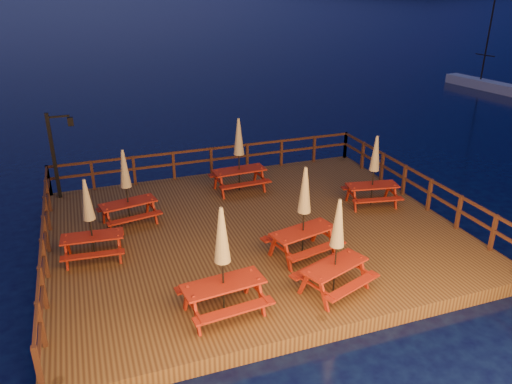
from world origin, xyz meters
TOP-DOWN VIEW (x-y plane):
  - ground at (0.00, 0.00)m, footprint 500.00×500.00m
  - deck at (0.00, 0.00)m, footprint 12.00×10.00m
  - deck_piles at (0.00, 0.00)m, footprint 11.44×9.44m
  - railing at (0.00, 1.78)m, footprint 11.80×9.75m
  - lamp_post at (-5.39, 4.55)m, footprint 0.85×0.18m
  - sailboat at (23.17, 15.49)m, footprint 1.86×6.36m
  - picnic_table_0 at (4.32, 0.32)m, footprint 1.91×1.66m
  - picnic_table_1 at (0.74, -1.93)m, footprint 2.11×1.87m
  - picnic_table_2 at (-2.01, -3.65)m, footprint 2.01×1.72m
  - picnic_table_3 at (-4.66, -0.15)m, footprint 1.74×1.48m
  - picnic_table_4 at (0.53, 3.00)m, footprint 1.93×1.62m
  - picnic_table_5 at (-3.50, 1.66)m, footprint 1.93×1.69m
  - picnic_table_6 at (0.76, -3.74)m, footprint 2.10×1.92m

SIDE VIEW (x-z plane):
  - deck_piles at x=0.00m, z-range -1.00..0.40m
  - ground at x=0.00m, z-range 0.00..0.00m
  - deck at x=0.00m, z-range 0.00..0.40m
  - sailboat at x=23.17m, z-range -4.35..4.97m
  - railing at x=0.00m, z-range 0.61..1.71m
  - picnic_table_3 at x=-4.66m, z-range 0.45..2.77m
  - picnic_table_0 at x=4.32m, z-range 0.45..2.86m
  - picnic_table_5 at x=-3.50m, z-range 0.45..2.87m
  - picnic_table_6 at x=0.76m, z-range 0.45..2.91m
  - picnic_table_1 at x=0.74m, z-range 0.45..3.05m
  - picnic_table_4 at x=0.53m, z-range 0.45..3.11m
  - picnic_table_2 at x=-2.01m, z-range 0.45..3.12m
  - lamp_post at x=-5.39m, z-range 0.70..3.70m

